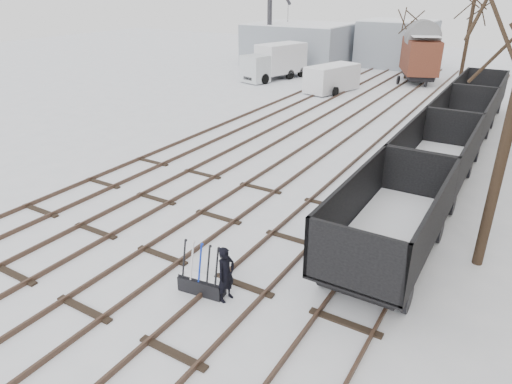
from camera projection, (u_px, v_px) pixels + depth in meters
ground at (162, 256)px, 14.18m from camera, size 120.00×120.00×0.00m
tracks at (332, 138)px, 24.80m from camera, size 13.90×52.00×0.16m
shed_left at (300, 44)px, 47.48m from camera, size 10.00×8.00×4.10m
shed_right at (397, 43)px, 46.29m from camera, size 7.00×6.00×4.50m
ground_frame at (202, 283)px, 12.41m from camera, size 1.34×0.58×1.49m
worker at (226, 274)px, 11.93m from camera, size 0.46×0.63×1.58m
freight_wagon_a at (388, 233)px, 13.52m from camera, size 2.55×6.37×2.60m
freight_wagon_b at (434, 166)px, 18.50m from camera, size 2.55×6.37×2.60m
freight_wagon_c at (460, 127)px, 23.49m from camera, size 2.55×6.37×2.60m
freight_wagon_d at (477, 102)px, 28.48m from camera, size 2.55×6.37×2.60m
box_van_wagon at (420, 55)px, 38.41m from camera, size 4.48×5.82×3.95m
lorry at (275, 61)px, 40.01m from camera, size 3.34×6.91×3.00m
panel_van at (332, 78)px, 35.49m from camera, size 3.19×5.03×2.05m
crane at (270, 41)px, 45.61m from camera, size 1.99×5.64×9.66m
tree_near at (506, 141)px, 12.23m from camera, size 0.30×0.30×7.75m
tree_far_left at (409, 50)px, 40.07m from camera, size 0.30×0.30×4.86m
tree_far_right at (469, 32)px, 36.65m from camera, size 0.30×0.30×8.47m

